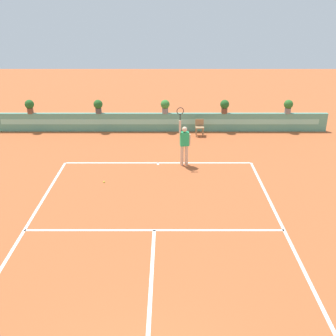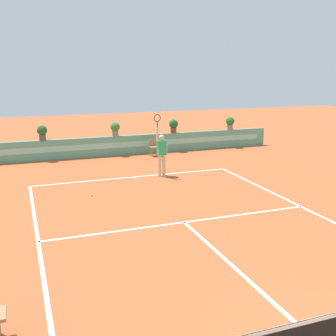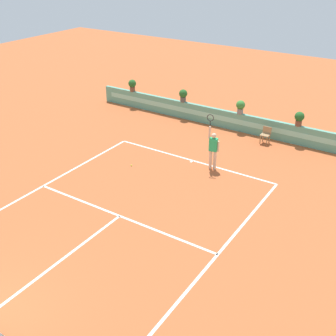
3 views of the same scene
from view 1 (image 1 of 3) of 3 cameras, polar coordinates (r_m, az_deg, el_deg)
name	(u,v)px [view 1 (image 1 of 3)]	position (r m, az deg, el deg)	size (l,w,h in m)	color
ground_plane	(153,237)	(12.47, -2.10, -9.84)	(60.00, 60.00, 0.00)	#B2562D
court_lines	(154,225)	(13.07, -2.00, -8.09)	(8.32, 11.94, 0.01)	white
back_wall_barrier	(159,122)	(21.75, -1.23, 6.55)	(18.00, 0.21, 1.00)	#599E84
ball_kid_chair	(199,127)	(21.12, 4.45, 5.90)	(0.44, 0.44, 0.85)	#99754C
tennis_player	(184,142)	(17.10, 2.26, 3.68)	(0.61, 0.28, 2.58)	beige
tennis_ball_near_baseline	(103,182)	(16.02, -9.18, -1.98)	(0.07, 0.07, 0.07)	#CCE033
potted_plant_centre	(165,106)	(21.49, -0.49, 8.88)	(0.48, 0.48, 0.72)	gray
potted_plant_far_left	(29,106)	(22.72, -19.19, 8.39)	(0.48, 0.48, 0.72)	brown
potted_plant_right	(224,106)	(21.70, 7.99, 8.80)	(0.48, 0.48, 0.72)	brown
potted_plant_far_right	(288,106)	(22.42, 16.68, 8.52)	(0.48, 0.48, 0.72)	gray
potted_plant_left	(98,106)	(21.81, -10.00, 8.74)	(0.48, 0.48, 0.72)	#514C47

